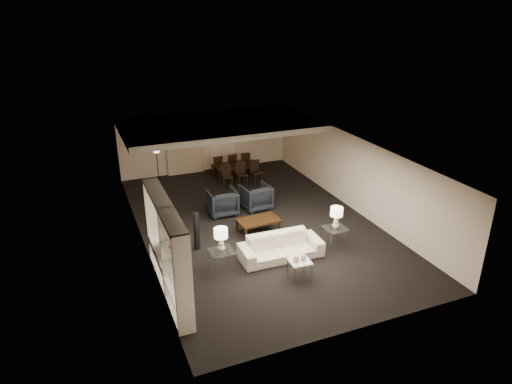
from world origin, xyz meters
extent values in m
plane|color=black|center=(0.00, 0.00, 0.00)|extent=(11.00, 11.00, 0.00)
cube|color=silver|center=(0.00, 0.00, 2.50)|extent=(7.00, 11.00, 0.02)
cube|color=beige|center=(0.00, 5.50, 1.25)|extent=(7.00, 0.02, 2.50)
cube|color=beige|center=(0.00, -5.50, 1.25)|extent=(7.00, 0.02, 2.50)
cube|color=beige|center=(-3.50, 0.00, 1.25)|extent=(0.02, 11.00, 2.50)
cube|color=beige|center=(3.50, 0.00, 1.25)|extent=(0.02, 11.00, 2.50)
cube|color=silver|center=(0.00, 3.50, 2.40)|extent=(7.00, 4.00, 0.20)
cube|color=beige|center=(-0.90, 5.42, 1.20)|extent=(1.50, 0.12, 2.40)
cube|color=silver|center=(0.70, 5.47, 1.05)|extent=(0.90, 0.05, 2.10)
cube|color=#142D38|center=(2.10, 5.46, 1.55)|extent=(0.95, 0.04, 0.65)
cylinder|color=#D8591E|center=(0.30, 3.50, 1.92)|extent=(0.52, 0.52, 0.24)
imported|color=beige|center=(-0.15, -2.18, 0.33)|extent=(2.29, 0.94, 0.66)
imported|color=black|center=(-0.75, 1.12, 0.42)|extent=(0.92, 0.95, 0.85)
imported|color=black|center=(0.45, 1.12, 0.42)|extent=(0.98, 1.00, 0.85)
sphere|color=#E3C378|center=(-0.25, -3.28, 0.60)|extent=(0.17, 0.17, 0.17)
sphere|color=tan|center=(-0.05, -3.28, 0.59)|extent=(0.15, 0.15, 0.15)
imported|color=black|center=(-3.28, -1.98, 1.03)|extent=(0.99, 0.13, 0.57)
imported|color=#2949B4|center=(-3.31, -3.85, 1.15)|extent=(0.18, 0.18, 0.19)
imported|color=#C77B42|center=(-3.31, -3.29, 1.65)|extent=(0.18, 0.18, 0.18)
cube|color=black|center=(-2.15, -0.83, 0.57)|extent=(0.16, 0.16, 1.15)
imported|color=black|center=(0.80, 4.04, 0.29)|extent=(1.70, 1.02, 0.58)
camera|label=1|loc=(-4.89, -12.02, 6.49)|focal=32.00mm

